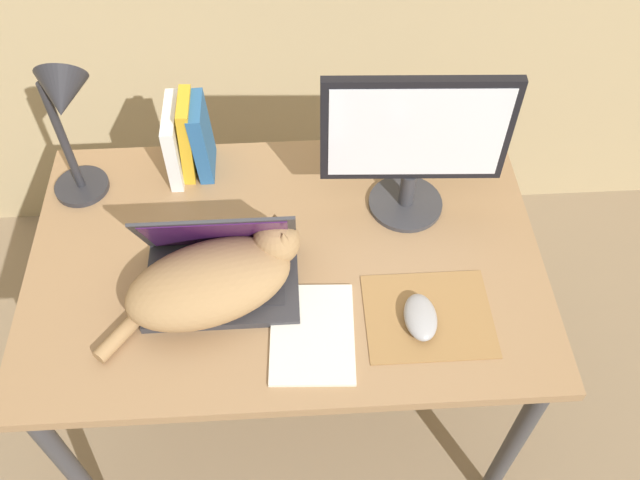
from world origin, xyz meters
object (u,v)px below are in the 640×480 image
object	(u,v)px
book_row	(187,138)
desk_lamp	(65,116)
external_monitor	(414,143)
laptop	(221,268)
cat	(216,279)
computer_mouse	(420,317)
notepad	(312,333)

from	to	relation	value
book_row	desk_lamp	size ratio (longest dim) A/B	0.55
book_row	external_monitor	bearing A→B (deg)	-16.90
laptop	cat	bearing A→B (deg)	-98.30
computer_mouse	notepad	distance (m)	0.23
cat	notepad	size ratio (longest dim) A/B	1.76
laptop	computer_mouse	bearing A→B (deg)	-17.77
laptop	computer_mouse	distance (m)	0.44
cat	computer_mouse	bearing A→B (deg)	-11.99
book_row	computer_mouse	bearing A→B (deg)	-44.02
desk_lamp	notepad	bearing A→B (deg)	-39.34
cat	book_row	xyz separation A→B (m)	(-0.08, 0.40, 0.03)
computer_mouse	cat	bearing A→B (deg)	168.01
desk_lamp	book_row	bearing A→B (deg)	20.71
external_monitor	desk_lamp	world-z (taller)	desk_lamp
cat	notepad	distance (m)	0.23
notepad	computer_mouse	bearing A→B (deg)	4.03
external_monitor	notepad	xyz separation A→B (m)	(-0.24, -0.34, -0.20)
computer_mouse	book_row	world-z (taller)	book_row
laptop	external_monitor	bearing A→B (deg)	24.30
external_monitor	laptop	bearing A→B (deg)	-155.70
desk_lamp	notepad	distance (m)	0.70
computer_mouse	book_row	bearing A→B (deg)	135.98
external_monitor	computer_mouse	distance (m)	0.38
cat	computer_mouse	distance (m)	0.43
laptop	cat	distance (m)	0.05
book_row	notepad	xyz separation A→B (m)	(0.28, -0.50, -0.10)
laptop	book_row	xyz separation A→B (m)	(-0.09, 0.35, 0.06)
external_monitor	computer_mouse	size ratio (longest dim) A/B	3.58
laptop	external_monitor	xyz separation A→B (m)	(0.43, 0.19, 0.16)
cat	book_row	bearing A→B (deg)	101.32
desk_lamp	notepad	world-z (taller)	desk_lamp
laptop	external_monitor	size ratio (longest dim) A/B	0.81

